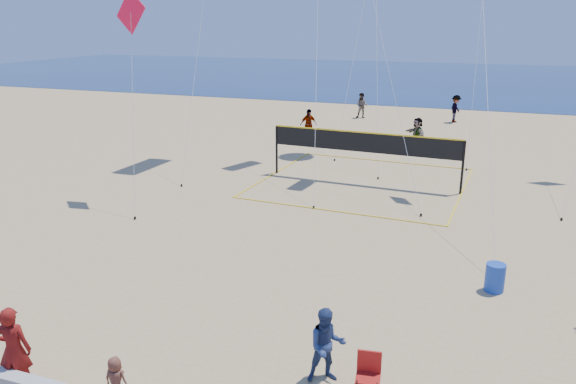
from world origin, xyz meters
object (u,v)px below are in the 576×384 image
(camp_chair, at_px, (369,372))
(trash_barrel, at_px, (495,277))
(volleyball_net, at_px, (364,148))
(woman, at_px, (14,350))

(camp_chair, distance_m, trash_barrel, 5.85)
(camp_chair, xyz_separation_m, trash_barrel, (2.25, 5.40, -0.10))
(trash_barrel, bearing_deg, volleyball_net, 121.97)
(woman, xyz_separation_m, volleyball_net, (3.08, 16.61, 0.65))
(woman, distance_m, camp_chair, 6.82)
(trash_barrel, height_order, volleyball_net, volleyball_net)
(trash_barrel, distance_m, volleyball_net, 10.63)
(camp_chair, bearing_deg, trash_barrel, 59.83)
(woman, distance_m, volleyball_net, 16.91)
(camp_chair, bearing_deg, woman, -168.19)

